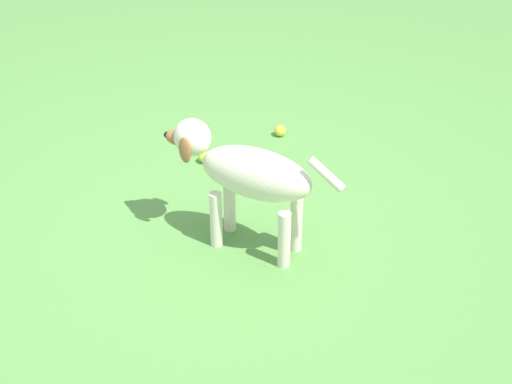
% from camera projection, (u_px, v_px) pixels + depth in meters
% --- Properties ---
extents(ground, '(14.00, 14.00, 0.00)m').
position_uv_depth(ground, '(211.00, 232.00, 3.68)').
color(ground, '#548C42').
extents(dog, '(0.47, 0.79, 0.59)m').
position_uv_depth(dog, '(246.00, 173.00, 3.39)').
color(dog, silver).
rests_on(dog, ground).
extents(tennis_ball_0, '(0.07, 0.07, 0.07)m').
position_uv_depth(tennis_ball_0, '(205.00, 157.00, 4.20)').
color(tennis_ball_0, '#C0E136').
rests_on(tennis_ball_0, ground).
extents(tennis_ball_1, '(0.07, 0.07, 0.07)m').
position_uv_depth(tennis_ball_1, '(280.00, 131.00, 4.45)').
color(tennis_ball_1, '#D0D437').
rests_on(tennis_ball_1, ground).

